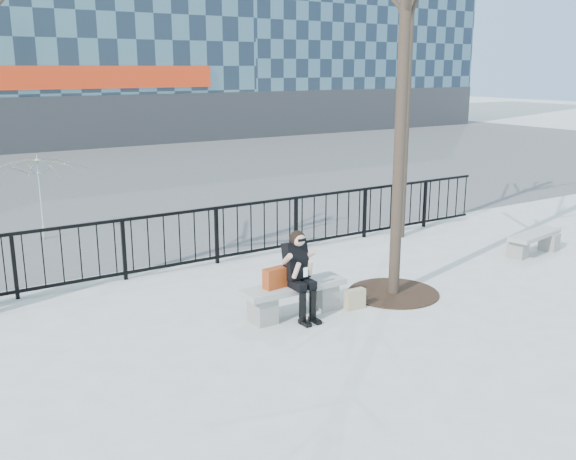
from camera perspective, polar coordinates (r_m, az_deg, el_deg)
ground at (r=9.80m, az=0.55°, el=-7.53°), size 120.00×120.00×0.00m
street_surface at (r=23.44m, az=-19.98°, el=4.49°), size 60.00×23.00×0.01m
railing at (r=12.13m, az=-7.21°, el=-0.59°), size 14.00×0.06×1.10m
tree_grate at (r=10.82m, az=9.34°, el=-5.53°), size 1.50×1.50×0.02m
bench_main at (r=9.70m, az=0.56°, el=-5.88°), size 1.65×0.46×0.49m
bench_second at (r=13.74m, az=21.05°, el=-0.91°), size 1.47×0.41×0.44m
seated_woman at (r=9.45m, az=1.09°, el=-4.06°), size 0.50×0.64×1.34m
handbag at (r=9.44m, az=-1.12°, el=-4.27°), size 0.38×0.21×0.30m
shopping_bag at (r=10.03m, az=5.96°, el=-6.13°), size 0.34×0.14×0.32m
vendor_umbrella at (r=14.71m, az=-21.15°, el=2.67°), size 2.54×2.56×1.85m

